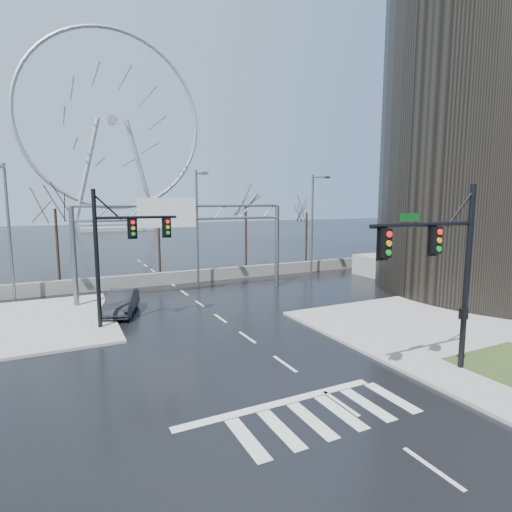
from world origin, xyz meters
TOP-DOWN VIEW (x-y plane):
  - ground at (0.00, 0.00)m, footprint 260.00×260.00m
  - sidewalk_right_ext at (10.00, 2.00)m, footprint 12.00×10.00m
  - sidewalk_far at (-11.00, 12.00)m, footprint 10.00×12.00m
  - tower_podium at (29.00, 8.00)m, footprint 22.00×18.00m
  - barrier_wall at (0.00, 20.00)m, footprint 52.00×0.50m
  - signal_mast_near at (5.14, -4.04)m, footprint 5.52×0.41m
  - signal_mast_far at (-5.87, 8.96)m, footprint 4.72×0.41m
  - sign_gantry at (-0.38, 14.96)m, footprint 16.36×0.40m
  - streetlight_left at (-12.00, 18.16)m, footprint 0.50×2.55m
  - streetlight_mid at (2.00, 18.16)m, footprint 0.50×2.55m
  - streetlight_right at (14.00, 18.16)m, footprint 0.50×2.55m
  - tree_left at (-9.00, 23.50)m, footprint 3.75×3.75m
  - tree_center at (0.00, 24.50)m, footprint 3.25×3.25m
  - tree_right at (9.00, 23.50)m, footprint 3.90×3.90m
  - tree_far_right at (17.00, 24.00)m, footprint 3.40×3.40m
  - ferris_wheel at (5.00, 95.00)m, footprint 45.00×6.00m
  - car at (-5.43, 11.84)m, footprint 3.04×4.92m

SIDE VIEW (x-z plane):
  - ground at x=0.00m, z-range 0.00..0.00m
  - sidewalk_right_ext at x=10.00m, z-range 0.00..0.15m
  - sidewalk_far at x=-11.00m, z-range 0.00..0.15m
  - barrier_wall at x=0.00m, z-range 0.00..1.10m
  - car at x=-5.43m, z-range 0.00..1.53m
  - tower_podium at x=29.00m, z-range 0.00..2.00m
  - signal_mast_far at x=-5.87m, z-range 0.83..8.83m
  - signal_mast_near at x=5.14m, z-range 0.87..8.87m
  - tree_center at x=0.00m, z-range 1.92..8.42m
  - sign_gantry at x=-0.38m, z-range 1.38..8.98m
  - tree_far_right at x=17.00m, z-range 2.01..8.81m
  - streetlight_left at x=-12.00m, z-range 0.89..10.89m
  - streetlight_mid at x=2.00m, z-range 0.89..10.89m
  - streetlight_right at x=14.00m, z-range 0.89..10.89m
  - tree_left at x=-9.00m, z-range 2.23..9.73m
  - tree_right at x=9.00m, z-range 2.32..10.12m
  - ferris_wheel at x=5.00m, z-range 0.68..51.59m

